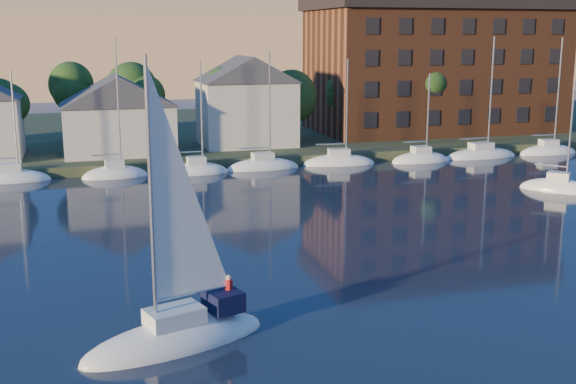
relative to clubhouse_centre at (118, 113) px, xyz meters
name	(u,v)px	position (x,y,z in m)	size (l,w,h in m)	color
shoreline_land	(158,137)	(6.00, 18.00, -5.13)	(160.00, 50.00, 2.00)	#313E24
wooden_dock	(185,168)	(6.00, -5.00, -5.13)	(120.00, 3.00, 1.00)	brown
clubhouse_centre	(118,113)	(0.00, 0.00, 0.00)	(11.55, 8.40, 8.08)	silver
clubhouse_east	(246,100)	(14.00, 2.00, 0.87)	(10.50, 8.40, 9.80)	silver
condo_block	(434,61)	(40.00, 7.95, 4.66)	(31.00, 17.00, 17.40)	brown
tree_line	(186,88)	(8.00, 6.00, 2.04)	(93.40, 5.40, 8.90)	#332117
moored_fleet	(231,170)	(10.00, -8.00, -5.03)	(95.50, 2.40, 12.05)	white
hero_sailboat	(178,331)	(-0.61, -46.76, -4.56)	(8.98, 5.23, 13.45)	white
drifting_sailboat_right	(558,190)	(34.87, -24.95, -5.04)	(5.93, 6.19, 10.43)	white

